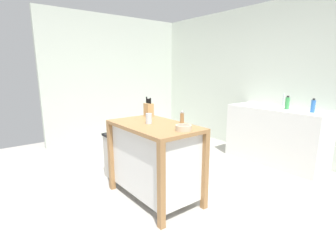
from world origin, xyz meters
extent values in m
plane|color=#ADA8A0|center=(0.00, 0.00, 0.00)|extent=(6.94, 6.94, 0.00)
cube|color=silver|center=(0.00, 2.54, 1.30)|extent=(5.94, 0.10, 2.60)
cube|color=beige|center=(-2.97, 0.97, 1.30)|extent=(0.10, 3.14, 2.60)
cube|color=#9E7042|center=(-0.10, -0.04, 0.88)|extent=(1.11, 0.64, 0.04)
cube|color=silver|center=(-0.10, -0.04, 0.48)|extent=(1.01, 0.54, 0.76)
cube|color=#9E7042|center=(-0.62, -0.34, 0.43)|extent=(0.06, 0.06, 0.86)
cube|color=#9E7042|center=(0.43, -0.34, 0.43)|extent=(0.06, 0.06, 0.86)
cube|color=#9E7042|center=(-0.62, 0.25, 0.43)|extent=(0.06, 0.06, 0.86)
cube|color=#9E7042|center=(0.43, 0.25, 0.43)|extent=(0.06, 0.06, 0.86)
cube|color=tan|center=(-0.53, 0.18, 0.98)|extent=(0.11, 0.09, 0.17)
cylinder|color=black|center=(-0.57, 0.18, 1.11)|extent=(0.02, 0.02, 0.08)
cylinder|color=black|center=(-0.55, 0.18, 1.10)|extent=(0.02, 0.02, 0.06)
cylinder|color=black|center=(-0.53, 0.18, 1.10)|extent=(0.02, 0.02, 0.06)
cylinder|color=black|center=(-0.51, 0.18, 1.10)|extent=(0.02, 0.02, 0.07)
cylinder|color=black|center=(-0.49, 0.18, 1.11)|extent=(0.02, 0.02, 0.07)
cylinder|color=beige|center=(0.34, 0.01, 0.93)|extent=(0.16, 0.16, 0.06)
cylinder|color=gray|center=(0.34, 0.01, 0.95)|extent=(0.13, 0.13, 0.01)
cylinder|color=silver|center=(-0.15, -0.07, 0.96)|extent=(0.07, 0.07, 0.12)
cylinder|color=#9E7042|center=(0.09, 0.21, 0.96)|extent=(0.04, 0.04, 0.12)
sphere|color=#99999E|center=(0.09, 0.21, 1.03)|extent=(0.03, 0.03, 0.03)
cube|color=#B7B2A8|center=(-0.89, -0.11, 0.30)|extent=(0.34, 0.26, 0.60)
cube|color=black|center=(-0.89, -0.11, 0.61)|extent=(0.36, 0.28, 0.03)
cube|color=silver|center=(0.14, 2.19, 0.45)|extent=(1.51, 0.60, 0.90)
cube|color=silver|center=(0.14, 2.17, 0.88)|extent=(0.44, 0.36, 0.03)
cylinder|color=#B7BCC1|center=(0.14, 2.33, 1.01)|extent=(0.02, 0.02, 0.22)
cylinder|color=green|center=(0.28, 2.18, 0.99)|extent=(0.06, 0.06, 0.18)
cylinder|color=black|center=(0.28, 2.18, 1.09)|extent=(0.04, 0.04, 0.02)
cylinder|color=blue|center=(0.66, 2.17, 0.99)|extent=(0.06, 0.06, 0.18)
cylinder|color=black|center=(0.66, 2.17, 1.09)|extent=(0.04, 0.04, 0.02)
camera|label=1|loc=(2.17, -1.63, 1.50)|focal=27.06mm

